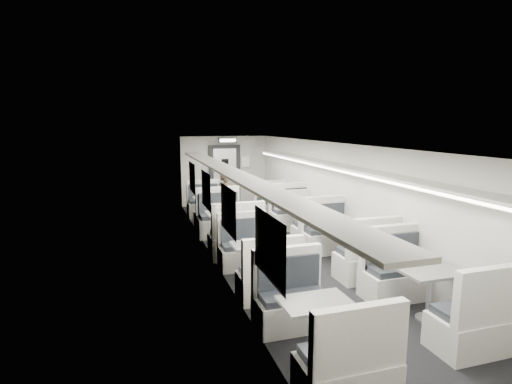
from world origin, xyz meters
TOP-DOWN VIEW (x-y plane):
  - room at (0.00, 0.00)m, footprint 3.24×12.24m
  - booth_left_a at (-1.00, 3.65)m, footprint 1.02×2.08m
  - booth_left_b at (-1.00, 1.26)m, footprint 1.13×2.30m
  - booth_left_c at (-1.00, -1.02)m, footprint 1.01×2.05m
  - booth_left_d at (-1.00, -3.52)m, footprint 1.03×2.10m
  - booth_right_a at (1.00, 3.06)m, footprint 1.00×2.03m
  - booth_right_b at (1.00, 1.37)m, footprint 1.13×2.30m
  - booth_right_c at (1.00, -0.68)m, footprint 1.12×2.27m
  - booth_right_d at (1.00, -3.16)m, footprint 1.09×2.20m
  - passenger at (-0.66, 2.80)m, footprint 0.59×0.40m
  - window_a at (-1.49, 3.40)m, footprint 0.02×1.18m
  - window_b at (-1.49, 1.20)m, footprint 0.02×1.18m
  - window_c at (-1.49, -1.00)m, footprint 0.02×1.18m
  - window_d at (-1.49, -3.20)m, footprint 0.02×1.18m
  - luggage_rack_left at (-1.24, -0.30)m, footprint 0.46×10.40m
  - luggage_rack_right at (1.24, -0.30)m, footprint 0.46×10.40m
  - vestibule_door at (0.00, 5.93)m, footprint 1.10×0.13m
  - exit_sign at (0.00, 5.44)m, footprint 0.62×0.12m
  - wall_notice at (0.75, 5.92)m, footprint 0.32×0.02m

SIDE VIEW (x-z plane):
  - booth_right_a at x=1.00m, z-range -0.18..0.91m
  - booth_left_c at x=-1.00m, z-range -0.18..0.91m
  - booth_left_a at x=-1.00m, z-range -0.18..0.93m
  - booth_left_d at x=-1.00m, z-range -0.19..0.94m
  - booth_right_d at x=1.00m, z-range -0.20..0.98m
  - booth_right_c at x=1.00m, z-range -0.20..1.01m
  - booth_left_b at x=-1.00m, z-range -0.20..1.03m
  - booth_right_b at x=1.00m, z-range -0.20..1.03m
  - passenger at x=-0.66m, z-range 0.00..1.57m
  - vestibule_door at x=0.00m, z-range -0.01..2.09m
  - room at x=0.00m, z-range -0.12..2.52m
  - window_a at x=-1.49m, z-range 0.93..1.77m
  - window_b at x=-1.49m, z-range 0.93..1.77m
  - window_c at x=-1.49m, z-range 0.93..1.77m
  - window_d at x=-1.49m, z-range 0.93..1.77m
  - wall_notice at x=0.75m, z-range 1.30..1.70m
  - luggage_rack_left at x=-1.24m, z-range 1.87..1.96m
  - luggage_rack_right at x=1.24m, z-range 1.87..1.96m
  - exit_sign at x=0.00m, z-range 2.20..2.36m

